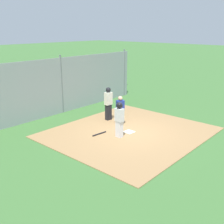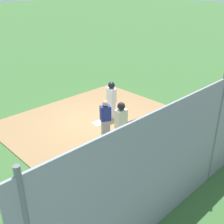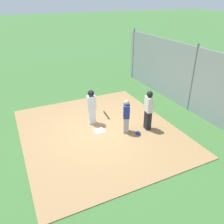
{
  "view_description": "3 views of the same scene",
  "coord_description": "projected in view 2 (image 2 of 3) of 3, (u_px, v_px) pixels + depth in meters",
  "views": [
    {
      "loc": [
        9.75,
        7.55,
        4.82
      ],
      "look_at": [
        -0.07,
        -1.16,
        0.78
      ],
      "focal_mm": 44.2,
      "sensor_mm": 36.0,
      "label": 1
    },
    {
      "loc": [
        -6.87,
        -7.94,
        5.49
      ],
      "look_at": [
        -0.24,
        -1.06,
        1.0
      ],
      "focal_mm": 45.37,
      "sensor_mm": 36.0,
      "label": 2
    },
    {
      "loc": [
        -7.88,
        3.17,
        5.34
      ],
      "look_at": [
        -0.15,
        -0.54,
        0.91
      ],
      "focal_mm": 36.7,
      "sensor_mm": 36.0,
      "label": 3
    }
  ],
  "objects": [
    {
      "name": "catcher_mask",
      "position": [
        104.0,
        143.0,
        10.28
      ],
      "size": [
        0.24,
        0.2,
        0.12
      ],
      "primitive_type": "ellipsoid",
      "color": "navy",
      "rests_on": "dirt_infield"
    },
    {
      "name": "runner",
      "position": [
        111.0,
        98.0,
        11.92
      ],
      "size": [
        0.3,
        0.41,
        1.63
      ],
      "rotation": [
        0.0,
        0.0,
        3.02
      ],
      "color": "silver",
      "rests_on": "dirt_infield"
    },
    {
      "name": "dirt_infield",
      "position": [
        99.0,
        124.0,
        11.82
      ],
      "size": [
        7.2,
        6.4,
        0.03
      ],
      "primitive_type": "cube",
      "color": "#9E774C",
      "rests_on": "ground_plane"
    },
    {
      "name": "catcher",
      "position": [
        106.0,
        119.0,
        10.48
      ],
      "size": [
        0.46,
        0.4,
        1.5
      ],
      "rotation": [
        0.0,
        0.0,
        1.1
      ],
      "color": "#9E9EA3",
      "rests_on": "dirt_infield"
    },
    {
      "name": "backstop_fence",
      "position": [
        215.0,
        133.0,
        7.9
      ],
      "size": [
        12.0,
        0.1,
        3.35
      ],
      "color": "#93999E",
      "rests_on": "ground_plane"
    },
    {
      "name": "ground_plane",
      "position": [
        99.0,
        124.0,
        11.82
      ],
      "size": [
        140.0,
        140.0,
        0.0
      ],
      "primitive_type": "plane",
      "color": "#3D6B33"
    },
    {
      "name": "baseball_bat",
      "position": [
        133.0,
        121.0,
        11.97
      ],
      "size": [
        0.81,
        0.14,
        0.06
      ],
      "primitive_type": "cylinder",
      "rotation": [
        0.0,
        1.57,
        6.18
      ],
      "color": "black",
      "rests_on": "dirt_infield"
    },
    {
      "name": "home_plate",
      "position": [
        99.0,
        123.0,
        11.81
      ],
      "size": [
        0.46,
        0.46,
        0.02
      ],
      "primitive_type": "cube",
      "rotation": [
        0.0,
        0.0,
        -0.03
      ],
      "color": "white",
      "rests_on": "dirt_infield"
    },
    {
      "name": "umpire",
      "position": [
        121.0,
        125.0,
        9.66
      ],
      "size": [
        0.4,
        0.3,
        1.78
      ],
      "rotation": [
        0.0,
        0.0,
        1.47
      ],
      "color": "black",
      "rests_on": "dirt_infield"
    }
  ]
}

